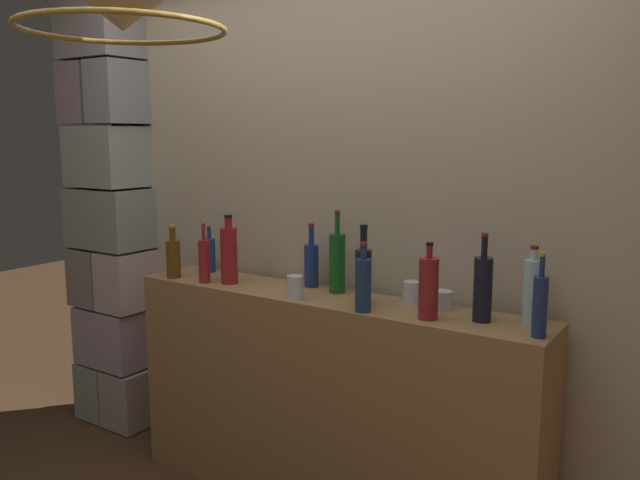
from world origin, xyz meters
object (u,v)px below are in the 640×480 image
at_px(liquor_bottle_amaro, 483,288).
at_px(liquor_bottle_rye, 210,254).
at_px(liquor_bottle_bourbon, 363,284).
at_px(glass_tumbler_highball, 442,300).
at_px(liquor_bottle_scotch, 540,305).
at_px(glass_tumbler_shot, 411,293).
at_px(liquor_bottle_mezcal, 204,260).
at_px(liquor_bottle_vodka, 338,262).
at_px(liquor_bottle_tequila, 363,274).
at_px(liquor_bottle_port, 311,264).
at_px(liquor_bottle_vermouth, 173,257).
at_px(liquor_bottle_gin, 229,254).
at_px(liquor_bottle_rum, 532,290).
at_px(glass_tumbler_rocks, 295,287).
at_px(liquor_bottle_brandy, 429,288).

relative_size(liquor_bottle_amaro, liquor_bottle_rye, 1.36).
bearing_deg(liquor_bottle_bourbon, glass_tumbler_highball, 41.24).
xyz_separation_m(liquor_bottle_scotch, glass_tumbler_shot, (-0.55, 0.16, -0.07)).
bearing_deg(liquor_bottle_mezcal, liquor_bottle_rye, 127.29).
bearing_deg(glass_tumbler_shot, liquor_bottle_rye, 179.91).
xyz_separation_m(liquor_bottle_amaro, liquor_bottle_vodka, (-0.67, 0.08, 0.01)).
relative_size(liquor_bottle_tequila, liquor_bottle_port, 1.12).
bearing_deg(liquor_bottle_vermouth, liquor_bottle_gin, 10.74).
xyz_separation_m(liquor_bottle_rum, liquor_bottle_mezcal, (-1.45, -0.17, -0.02)).
relative_size(liquor_bottle_amaro, liquor_bottle_mezcal, 1.15).
height_order(liquor_bottle_vermouth, glass_tumbler_rocks, liquor_bottle_vermouth).
xyz_separation_m(liquor_bottle_brandy, glass_tumbler_highball, (-0.01, 0.16, -0.08)).
bearing_deg(glass_tumbler_rocks, liquor_bottle_vermouth, 179.54).
bearing_deg(liquor_bottle_port, liquor_bottle_scotch, -9.72).
bearing_deg(liquor_bottle_amaro, liquor_bottle_vodka, 173.51).
height_order(liquor_bottle_port, liquor_bottle_scotch, liquor_bottle_scotch).
bearing_deg(liquor_bottle_vodka, liquor_bottle_bourbon, -40.08).
bearing_deg(liquor_bottle_vodka, liquor_bottle_rye, 179.31).
xyz_separation_m(liquor_bottle_amaro, liquor_bottle_rum, (0.16, 0.07, -0.00)).
relative_size(liquor_bottle_tequila, glass_tumbler_highball, 4.07).
bearing_deg(liquor_bottle_mezcal, liquor_bottle_brandy, 0.98).
bearing_deg(liquor_bottle_mezcal, liquor_bottle_bourbon, -1.88).
relative_size(liquor_bottle_rum, glass_tumbler_highball, 3.62).
relative_size(liquor_bottle_mezcal, glass_tumbler_rocks, 2.92).
distance_m(liquor_bottle_vermouth, glass_tumbler_shot, 1.18).
xyz_separation_m(liquor_bottle_port, liquor_bottle_gin, (-0.35, -0.15, 0.03)).
bearing_deg(glass_tumbler_rocks, liquor_bottle_rum, 11.31).
bearing_deg(liquor_bottle_rye, glass_tumbler_shot, -0.09).
height_order(liquor_bottle_amaro, liquor_bottle_rum, liquor_bottle_amaro).
height_order(liquor_bottle_vodka, glass_tumbler_rocks, liquor_bottle_vodka).
bearing_deg(glass_tumbler_shot, liquor_bottle_rum, -1.40).
bearing_deg(glass_tumbler_highball, liquor_bottle_vodka, -179.42).
bearing_deg(glass_tumbler_shot, liquor_bottle_scotch, -16.23).
bearing_deg(liquor_bottle_vermouth, glass_tumbler_shot, 9.34).
distance_m(liquor_bottle_scotch, glass_tumbler_highball, 0.45).
relative_size(liquor_bottle_vodka, glass_tumbler_highball, 4.53).
bearing_deg(liquor_bottle_brandy, liquor_bottle_mezcal, -179.02).
bearing_deg(glass_tumbler_shot, liquor_bottle_amaro, -14.44).
xyz_separation_m(liquor_bottle_rum, glass_tumbler_shot, (-0.49, 0.01, -0.08)).
relative_size(liquor_bottle_amaro, glass_tumbler_shot, 3.57).
relative_size(liquor_bottle_tequila, liquor_bottle_bourbon, 1.19).
height_order(liquor_bottle_mezcal, liquor_bottle_scotch, liquor_bottle_scotch).
xyz_separation_m(liquor_bottle_vodka, liquor_bottle_port, (-0.16, 0.03, -0.03)).
height_order(liquor_bottle_vodka, glass_tumbler_shot, liquor_bottle_vodka).
height_order(liquor_bottle_rum, glass_tumbler_rocks, liquor_bottle_rum).
xyz_separation_m(glass_tumbler_rocks, glass_tumbler_shot, (0.44, 0.20, -0.00)).
xyz_separation_m(liquor_bottle_rum, liquor_bottle_port, (-0.99, 0.03, -0.02)).
xyz_separation_m(liquor_bottle_amaro, liquor_bottle_scotch, (0.23, -0.08, -0.01)).
distance_m(liquor_bottle_amaro, liquor_bottle_vermouth, 1.49).
relative_size(liquor_bottle_vodka, liquor_bottle_mezcal, 1.26).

